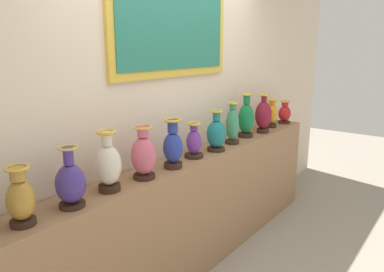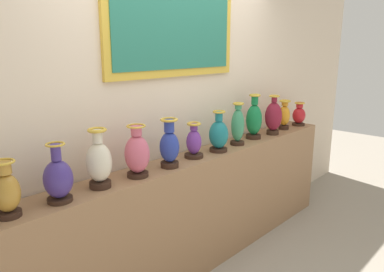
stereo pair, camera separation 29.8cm
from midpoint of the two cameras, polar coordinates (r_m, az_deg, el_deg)
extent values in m
plane|color=gray|center=(3.46, -2.62, -19.51)|extent=(12.57, 12.57, 0.00)
cube|color=#99704C|center=(3.21, -2.72, -11.96)|extent=(3.83, 0.33, 1.01)
cube|color=beige|center=(3.10, -6.10, 2.78)|extent=(6.57, 0.10, 2.62)
cube|color=gold|center=(3.00, -5.76, 17.35)|extent=(1.36, 0.03, 0.86)
cube|color=#26735E|center=(2.99, -5.47, 17.37)|extent=(1.24, 0.01, 0.74)
cylinder|color=#382319|center=(2.17, -28.34, -11.70)|extent=(0.13, 0.13, 0.03)
ellipsoid|color=#B27F2D|center=(2.12, -28.70, -8.74)|extent=(0.14, 0.14, 0.21)
cylinder|color=#B27F2D|center=(2.08, -29.14, -5.22)|extent=(0.08, 0.08, 0.06)
torus|color=gold|center=(2.07, -29.24, -4.37)|extent=(0.12, 0.12, 0.01)
cylinder|color=#382319|center=(2.27, -21.67, -9.89)|extent=(0.15, 0.15, 0.03)
ellipsoid|color=#3F2D7F|center=(2.23, -21.96, -6.91)|extent=(0.17, 0.17, 0.23)
cylinder|color=#3F2D7F|center=(2.18, -22.33, -2.95)|extent=(0.06, 0.06, 0.09)
torus|color=gold|center=(2.17, -22.44, -1.74)|extent=(0.11, 0.11, 0.01)
cylinder|color=#382319|center=(2.43, -16.11, -7.71)|extent=(0.14, 0.14, 0.04)
ellipsoid|color=beige|center=(2.38, -16.34, -4.39)|extent=(0.16, 0.16, 0.25)
cylinder|color=beige|center=(2.33, -16.62, -0.45)|extent=(0.06, 0.06, 0.08)
torus|color=gold|center=(2.33, -16.69, 0.55)|extent=(0.12, 0.12, 0.02)
cylinder|color=#382319|center=(2.59, -10.68, -6.16)|extent=(0.15, 0.15, 0.03)
ellipsoid|color=#CC5972|center=(2.55, -10.83, -3.04)|extent=(0.17, 0.17, 0.26)
cylinder|color=#CC5972|center=(2.50, -10.99, 0.59)|extent=(0.08, 0.08, 0.07)
torus|color=gold|center=(2.50, -11.03, 1.32)|extent=(0.13, 0.13, 0.01)
cylinder|color=#382319|center=(2.78, -6.01, -4.52)|extent=(0.14, 0.14, 0.04)
ellipsoid|color=#263899|center=(2.74, -6.08, -1.83)|extent=(0.15, 0.15, 0.23)
cylinder|color=#263899|center=(2.70, -6.17, 1.46)|extent=(0.08, 0.08, 0.09)
torus|color=gold|center=(2.69, -6.19, 2.42)|extent=(0.13, 0.13, 0.02)
cylinder|color=#382319|center=(3.02, -2.54, -3.07)|extent=(0.15, 0.15, 0.03)
ellipsoid|color=#6B3393|center=(2.99, -2.56, -0.97)|extent=(0.12, 0.12, 0.20)
cylinder|color=#6B3393|center=(2.96, -2.58, 1.38)|extent=(0.06, 0.06, 0.05)
torus|color=gold|center=(2.95, -2.59, 1.87)|extent=(0.11, 0.11, 0.02)
cylinder|color=#382319|center=(3.21, 1.08, -2.05)|extent=(0.15, 0.15, 0.03)
ellipsoid|color=#19727A|center=(3.18, 1.09, 0.28)|extent=(0.17, 0.17, 0.24)
cylinder|color=#19727A|center=(3.14, 1.10, 3.10)|extent=(0.06, 0.06, 0.08)
torus|color=gold|center=(3.14, 1.11, 3.81)|extent=(0.11, 0.11, 0.02)
cylinder|color=#382319|center=(3.45, 3.75, -0.92)|extent=(0.13, 0.13, 0.03)
ellipsoid|color=#388C60|center=(3.41, 3.80, 1.77)|extent=(0.12, 0.12, 0.30)
cylinder|color=#388C60|center=(3.38, 3.84, 4.67)|extent=(0.06, 0.06, 0.05)
torus|color=gold|center=(3.38, 3.85, 5.09)|extent=(0.10, 0.10, 0.02)
cylinder|color=#382319|center=(3.71, 6.00, 0.12)|extent=(0.15, 0.15, 0.04)
ellipsoid|color=#14723D|center=(3.67, 6.07, 2.67)|extent=(0.15, 0.15, 0.30)
cylinder|color=#14723D|center=(3.64, 6.14, 5.67)|extent=(0.07, 0.07, 0.09)
torus|color=gold|center=(3.64, 6.16, 6.38)|extent=(0.11, 0.11, 0.02)
cylinder|color=#382319|center=(3.93, 8.73, 0.82)|extent=(0.13, 0.13, 0.04)
ellipsoid|color=maroon|center=(3.89, 8.82, 3.21)|extent=(0.17, 0.17, 0.29)
cylinder|color=maroon|center=(3.87, 8.92, 5.79)|extent=(0.06, 0.06, 0.06)
torus|color=gold|center=(3.86, 8.93, 6.26)|extent=(0.11, 0.11, 0.02)
cylinder|color=#382319|center=(4.20, 10.18, 1.59)|extent=(0.11, 0.11, 0.04)
ellipsoid|color=orange|center=(4.17, 10.26, 3.35)|extent=(0.12, 0.12, 0.22)
cylinder|color=orange|center=(4.15, 10.33, 5.17)|extent=(0.07, 0.07, 0.05)
torus|color=gold|center=(4.15, 10.35, 5.51)|extent=(0.12, 0.12, 0.02)
cylinder|color=#382319|center=(4.46, 12.18, 2.08)|extent=(0.14, 0.14, 0.03)
ellipsoid|color=red|center=(4.44, 12.25, 3.39)|extent=(0.14, 0.14, 0.18)
cylinder|color=red|center=(4.42, 12.32, 4.88)|extent=(0.08, 0.08, 0.05)
torus|color=gold|center=(4.42, 12.34, 5.21)|extent=(0.12, 0.12, 0.02)
camera|label=1|loc=(0.15, -92.86, -0.69)|focal=34.56mm
camera|label=2|loc=(0.15, 87.14, 0.69)|focal=34.56mm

